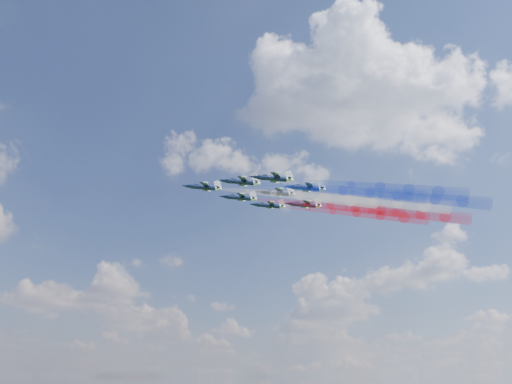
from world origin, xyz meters
TOP-DOWN VIEW (x-y plane):
  - jet_lead at (-2.86, -0.28)m, footprint 16.95×16.73m
  - trail_lead at (20.64, -19.31)m, footprint 40.91×34.61m
  - jet_inner_left at (-0.09, -15.94)m, footprint 16.95×16.73m
  - trail_inner_left at (23.41, -34.98)m, footprint 40.91×34.61m
  - jet_inner_right at (11.90, 0.13)m, footprint 16.95×16.73m
  - trail_inner_right at (35.40, -18.91)m, footprint 40.91×34.61m
  - jet_outer_left at (2.36, -27.79)m, footprint 16.95×16.73m
  - trail_outer_left at (25.86, -46.82)m, footprint 40.91×34.61m
  - jet_center_third at (15.96, -13.99)m, footprint 16.95×16.73m
  - trail_center_third at (39.46, -33.02)m, footprint 40.91×34.61m
  - jet_outer_right at (24.35, -0.33)m, footprint 16.95×16.73m
  - trail_outer_right at (47.85, -19.36)m, footprint 40.91×34.61m
  - jet_rear_left at (16.04, -27.19)m, footprint 16.95×16.73m
  - trail_rear_left at (39.55, -46.22)m, footprint 40.91×34.61m
  - jet_rear_right at (28.95, -13.07)m, footprint 16.95×16.73m
  - trail_rear_right at (52.45, -32.10)m, footprint 40.91×34.61m

SIDE VIEW (x-z plane):
  - trail_outer_left at x=25.86m, z-range 126.07..134.92m
  - trail_rear_left at x=39.55m, z-range 126.28..135.13m
  - trail_rear_right at x=52.45m, z-range 126.85..135.70m
  - trail_inner_left at x=23.41m, z-range 127.65..136.50m
  - trail_center_third at x=39.46m, z-range 128.02..136.87m
  - jet_outer_left at x=2.36m, z-range 130.49..135.73m
  - trail_outer_right at x=47.85m, z-range 128.71..137.56m
  - jet_rear_left at x=16.04m, z-range 130.69..135.94m
  - trail_inner_right at x=35.40m, z-range 129.13..137.98m
  - jet_rear_right at x=28.95m, z-range 131.26..136.51m
  - trail_lead at x=20.64m, z-range 129.49..138.34m
  - jet_inner_left at x=-0.09m, z-range 132.07..137.31m
  - jet_center_third at x=15.96m, z-range 132.44..137.69m
  - jet_outer_right at x=24.35m, z-range 133.13..138.37m
  - jet_inner_right at x=11.90m, z-range 133.54..138.79m
  - jet_lead at x=-2.86m, z-range 133.91..139.15m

